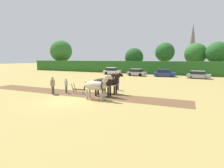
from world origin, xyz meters
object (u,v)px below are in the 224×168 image
Objects in this scene: parked_car_center at (198,75)px; draft_horse_trail_left at (110,81)px; tree_center at (196,54)px; farmer_beside_team at (118,83)px; farmer_onlooker_left at (53,84)px; plow at (80,91)px; parked_car_left at (137,72)px; tree_left at (134,57)px; draft_horse_lead_left at (96,86)px; parked_car_far_left at (112,71)px; church_spire at (192,45)px; tree_center_right at (217,53)px; tree_center_left at (165,52)px; tree_far_left at (61,51)px; parked_car_center_left at (164,73)px; draft_horse_lead_right at (104,83)px; farmer_at_plow at (66,85)px.

draft_horse_trail_left is at bearing -104.51° from parked_car_center.
farmer_beside_team is (-7.80, -29.88, -3.96)m from tree_center.
tree_center is at bearing 59.29° from farmer_onlooker_left.
farmer_onlooker_left is (-12.96, -34.91, -3.80)m from tree_center.
parked_car_left reaches higher than plow.
tree_left reaches higher than draft_horse_lead_left.
parked_car_far_left is at bearing 111.00° from draft_horse_lead_left.
tree_center is at bearing -86.97° from church_spire.
parked_car_center is (11.92, 0.09, -0.05)m from parked_car_left.
draft_horse_trail_left is at bearing -112.03° from tree_center_right.
parked_car_left is at bearing -19.10° from parked_car_far_left.
tree_center_left is 11.89m from tree_center_right.
church_spire is 67.97m from draft_horse_lead_left.
tree_left is (25.71, -0.05, -2.16)m from tree_far_left.
plow is (-2.72, -1.60, -0.96)m from draft_horse_trail_left.
tree_far_left reaches higher than draft_horse_trail_left.
parked_car_center_left is at bearing -43.96° from tree_left.
parked_car_left is at bearing -170.75° from parked_car_center.
tree_center is 1.81× the size of parked_car_center.
farmer_onlooker_left is at bearing -99.53° from church_spire.
farmer_beside_team is at bearing -113.67° from tree_center_right.
parked_car_far_left is (23.45, -9.44, -5.44)m from tree_far_left.
draft_horse_lead_left reaches higher than farmer_beside_team.
parked_car_center_left is (2.19, 22.13, -0.59)m from draft_horse_lead_right.
plow is at bearing 151.32° from draft_horse_lead_left.
farmer_at_plow is (-1.67, -0.21, 0.57)m from plow.
plow is at bearing -108.95° from parked_car_center.
church_spire is 66.46m from draft_horse_lead_right.
tree_center_right is at bearing 28.97° from farmer_beside_team.
draft_horse_lead_right is 22.87m from parked_car_center.
parked_car_far_left is at bearing -109.92° from church_spire.
parked_car_left is 11.92m from parked_car_center.
plow is 1.10× the size of farmer_at_plow.
farmer_beside_team reaches higher than parked_car_center_left.
tree_far_left is at bearing -138.99° from church_spire.
draft_horse_lead_right is 0.66× the size of parked_car_center.
farmer_at_plow reaches higher than parked_car_center.
tree_center_left is at bearing 51.78° from farmer_beside_team.
draft_horse_trail_left is at bearing -90.67° from tree_center_left.
tree_center is at bearing 38.02° from farmer_beside_team.
farmer_at_plow is 0.87× the size of farmer_onlooker_left.
tree_center_right is 4.22× the size of farmer_onlooker_left.
draft_horse_trail_left is 22.82m from parked_car_far_left.
farmer_onlooker_left is (-2.52, -1.28, 0.73)m from plow.
tree_center_left is at bearing -99.87° from church_spire.
tree_center_left is 1.89× the size of parked_car_center.
parked_car_left is at bearing -131.94° from tree_center.
tree_center_right is (11.77, -1.69, -0.33)m from tree_center_left.
parked_car_left is at bearing -101.96° from church_spire.
tree_center reaches higher than tree_left.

